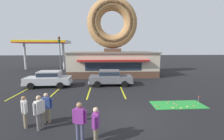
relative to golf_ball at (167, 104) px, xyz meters
The scene contains 28 objects.
ground_plane 3.54m from the golf_ball, 147.14° to the right, with size 160.00×160.00×0.00m, color black.
donut_shop_building 12.95m from the golf_ball, 104.46° to the left, with size 12.30×6.75×10.96m.
putting_mat 0.71m from the golf_ball, 12.19° to the right, with size 3.52×1.54×0.03m, color green.
mini_donut_near_left 0.63m from the golf_ball, 33.08° to the right, with size 0.13×0.13×0.04m, color #A5724C.
mini_donut_near_right 0.99m from the golf_ball, 146.76° to the right, with size 0.13×0.13×0.04m, color brown.
mini_donut_mid_left 1.00m from the golf_ball, 54.44° to the right, with size 0.13×0.13×0.04m, color #E5C666.
mini_donut_mid_centre 1.27m from the golf_ball, 27.98° to the right, with size 0.13×0.13×0.04m, color #E5C666.
mini_donut_mid_right 0.52m from the golf_ball, ahead, with size 0.13×0.13×0.04m, color #D8667F.
mini_donut_far_left 1.70m from the golf_ball, 17.15° to the right, with size 0.13×0.13×0.04m, color #D17F47.
mini_donut_far_centre 0.97m from the golf_ball, 160.96° to the right, with size 0.13×0.13×0.04m, color #A5724C.
mini_donut_far_right 0.35m from the golf_ball, 50.56° to the left, with size 0.13×0.13×0.04m, color #A5724C.
mini_donut_extra 0.74m from the golf_ball, 83.95° to the right, with size 0.13×0.13×0.04m, color #E5C666.
golf_ball is the anchor object (origin of this frame).
putting_flag_pin 2.27m from the golf_ball, ahead, with size 0.13×0.01×0.55m.
car_grey 6.86m from the golf_ball, 122.86° to the left, with size 4.59×2.04×1.60m.
car_silver 11.33m from the golf_ball, 151.28° to the left, with size 4.60×2.07×1.60m.
pedestrian_blue_sweater_man 6.71m from the golf_ball, 143.79° to the right, with size 0.59×0.31×1.72m.
pedestrian_hooded_kid 7.70m from the golf_ball, 163.75° to the right, with size 0.59×0.28×1.59m.
pedestrian_leather_jacket_man 6.30m from the golf_ball, 138.89° to the right, with size 0.30×0.59×1.56m.
pedestrian_clipboard_woman 7.99m from the golf_ball, 159.16° to the right, with size 0.41×0.51×1.68m.
pedestrian_beanie_man 8.67m from the golf_ball, 162.58° to the right, with size 0.41×0.51×1.59m.
trash_bin 9.79m from the golf_ball, 75.80° to the left, with size 0.57×0.57×0.97m.
traffic_light_pole 19.78m from the golf_ball, 126.54° to the left, with size 0.28×0.47×5.80m.
gas_station_canopy 24.60m from the golf_ball, 129.34° to the left, with size 9.00×4.46×5.30m.
parking_stripe_far_left 12.08m from the golf_ball, 165.23° to the left, with size 0.12×3.60×0.01m, color yellow.
parking_stripe_left 9.21m from the golf_ball, 160.47° to the left, with size 0.12×3.60×0.01m, color yellow.
parking_stripe_mid_left 6.46m from the golf_ball, 151.55° to the left, with size 0.12×3.60×0.01m, color yellow.
parking_stripe_centre 4.08m from the golf_ball, 131.06° to the left, with size 0.12×3.60×0.01m, color yellow.
Camera 1 is at (-1.41, -7.80, 3.85)m, focal length 24.00 mm.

